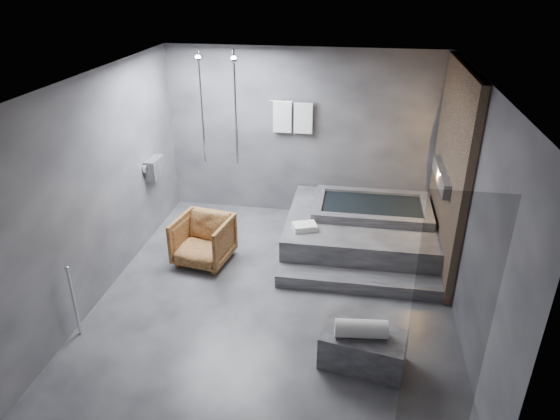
# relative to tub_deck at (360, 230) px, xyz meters

# --- Properties ---
(room) EXTENTS (5.00, 5.04, 2.82)m
(room) POSITION_rel_tub_deck_xyz_m (-0.65, -1.21, 1.48)
(room) COLOR #2E2E30
(room) RESTS_ON ground
(tub_deck) EXTENTS (2.20, 2.00, 0.50)m
(tub_deck) POSITION_rel_tub_deck_xyz_m (0.00, 0.00, 0.00)
(tub_deck) COLOR #333335
(tub_deck) RESTS_ON ground
(tub_step) EXTENTS (2.20, 0.36, 0.18)m
(tub_step) POSITION_rel_tub_deck_xyz_m (0.00, -1.18, -0.16)
(tub_step) COLOR #333335
(tub_step) RESTS_ON ground
(concrete_bench) EXTENTS (0.96, 0.64, 0.40)m
(concrete_bench) POSITION_rel_tub_deck_xyz_m (0.08, -2.62, -0.05)
(concrete_bench) COLOR #333235
(concrete_bench) RESTS_ON ground
(driftwood_chair) EXTENTS (0.86, 0.88, 0.70)m
(driftwood_chair) POSITION_rel_tub_deck_xyz_m (-2.23, -0.86, 0.10)
(driftwood_chair) COLOR #4B2B12
(driftwood_chair) RESTS_ON ground
(rolled_towel) EXTENTS (0.56, 0.25, 0.20)m
(rolled_towel) POSITION_rel_tub_deck_xyz_m (0.04, -2.65, 0.25)
(rolled_towel) COLOR white
(rolled_towel) RESTS_ON concrete_bench
(deck_towel) EXTENTS (0.39, 0.34, 0.09)m
(deck_towel) POSITION_rel_tub_deck_xyz_m (-0.80, -0.57, 0.29)
(deck_towel) COLOR white
(deck_towel) RESTS_ON tub_deck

